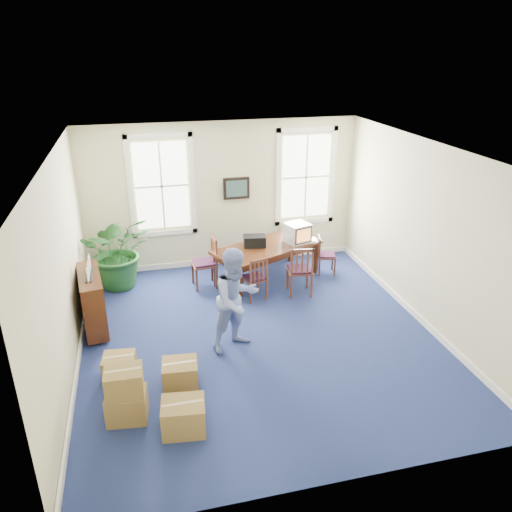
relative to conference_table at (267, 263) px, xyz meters
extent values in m
plane|color=navy|center=(-0.72, -2.14, -0.39)|extent=(6.50, 6.50, 0.00)
plane|color=white|center=(-0.72, -2.14, 2.81)|extent=(6.50, 6.50, 0.00)
plane|color=beige|center=(-0.72, 1.11, 1.21)|extent=(6.50, 0.00, 6.50)
plane|color=beige|center=(-0.72, -5.39, 1.21)|extent=(6.50, 0.00, 6.50)
plane|color=beige|center=(-3.72, -2.14, 1.21)|extent=(0.00, 6.50, 6.50)
plane|color=beige|center=(2.28, -2.14, 1.21)|extent=(0.00, 6.50, 6.50)
cube|color=white|center=(-0.72, 1.08, -0.33)|extent=(6.00, 0.04, 0.12)
cube|color=white|center=(-3.69, -2.14, -0.33)|extent=(0.04, 6.50, 0.12)
cube|color=white|center=(2.25, -2.14, -0.33)|extent=(0.04, 6.50, 0.12)
cube|color=white|center=(0.98, 0.00, 0.42)|extent=(0.23, 0.27, 0.06)
cube|color=black|center=(-0.26, 0.05, 0.50)|extent=(0.49, 0.36, 0.23)
imported|color=#7E91D5|center=(-1.15, -2.35, 0.49)|extent=(1.06, 0.96, 1.76)
cube|color=#452010|center=(-3.47, -1.19, 0.11)|extent=(0.52, 1.30, 0.99)
imported|color=#1B4C1E|center=(-3.01, 0.44, 0.40)|extent=(1.49, 1.31, 1.57)
camera|label=1|loc=(-2.53, -9.31, 4.31)|focal=35.00mm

